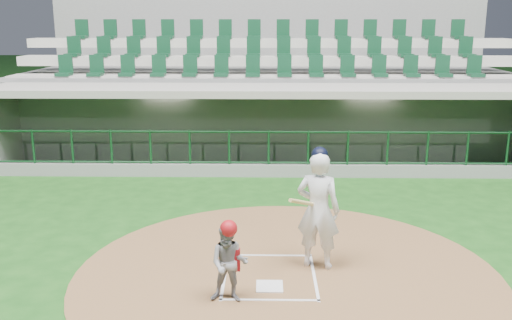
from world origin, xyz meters
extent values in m
plane|color=#154313|center=(0.00, 0.00, 0.00)|extent=(120.00, 120.00, 0.00)
cylinder|color=brown|center=(0.30, -0.20, 0.01)|extent=(7.20, 7.20, 0.01)
cube|color=silver|center=(0.00, -0.70, 0.02)|extent=(0.43, 0.43, 0.02)
cube|color=silver|center=(-0.75, -0.30, 0.02)|extent=(0.05, 1.80, 0.01)
cube|color=white|center=(0.75, -0.30, 0.02)|extent=(0.05, 1.80, 0.01)
cube|color=silver|center=(0.00, 0.55, 0.02)|extent=(1.55, 0.05, 0.01)
cube|color=white|center=(0.00, -1.15, 0.02)|extent=(1.55, 0.05, 0.01)
cube|color=gray|center=(0.00, 7.50, -0.55)|extent=(15.00, 3.00, 0.10)
cube|color=slate|center=(0.00, 9.10, 0.85)|extent=(15.00, 0.20, 2.70)
cube|color=beige|center=(0.00, 8.98, 1.10)|extent=(13.50, 0.04, 0.90)
cube|color=slate|center=(-7.50, 7.50, 0.85)|extent=(0.20, 3.00, 2.70)
cube|color=gray|center=(0.00, 7.25, 2.30)|extent=(15.40, 3.50, 0.20)
cube|color=gray|center=(0.00, 5.95, 0.15)|extent=(15.00, 0.15, 0.40)
cube|color=black|center=(0.00, 5.95, 1.73)|extent=(15.00, 0.01, 0.95)
cube|color=brown|center=(0.00, 8.55, -0.28)|extent=(12.75, 0.40, 0.45)
cube|color=white|center=(-3.00, 7.50, 2.17)|extent=(1.30, 0.35, 0.04)
cube|color=white|center=(3.00, 7.50, 2.17)|extent=(1.30, 0.35, 0.04)
imported|color=#B61813|center=(-5.11, 8.20, 0.32)|extent=(1.21, 0.95, 1.64)
imported|color=#B21613|center=(-2.67, 8.08, 0.44)|extent=(1.17, 0.65, 1.88)
imported|color=maroon|center=(0.91, 8.34, 0.40)|extent=(0.89, 0.58, 1.80)
imported|color=#B11316|center=(5.94, 8.27, 0.39)|extent=(1.67, 0.59, 1.79)
cube|color=slate|center=(0.00, 10.75, 1.15)|extent=(17.00, 6.50, 2.50)
cube|color=#A7A097|center=(0.00, 9.25, 2.30)|extent=(16.60, 0.95, 0.30)
cube|color=#ACA89B|center=(0.00, 10.20, 2.85)|extent=(16.60, 0.95, 0.30)
cube|color=#B0AC9F|center=(0.00, 11.15, 3.40)|extent=(16.60, 0.95, 0.30)
cube|color=slate|center=(0.00, 14.10, 2.53)|extent=(17.00, 0.25, 5.05)
imported|color=white|center=(0.83, 0.12, 1.04)|extent=(0.86, 0.70, 2.05)
sphere|color=black|center=(0.83, 0.12, 2.00)|extent=(0.28, 0.28, 0.28)
cylinder|color=tan|center=(0.58, -0.13, 1.25)|extent=(0.58, 0.79, 0.39)
imported|color=gray|center=(-0.62, -1.17, 0.62)|extent=(0.62, 0.50, 1.22)
sphere|color=#A01117|center=(-0.62, -1.17, 1.18)|extent=(0.26, 0.26, 0.26)
cube|color=maroon|center=(-0.62, -1.02, 0.62)|extent=(0.32, 0.10, 0.35)
camera|label=1|loc=(-0.06, -9.11, 4.20)|focal=40.00mm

